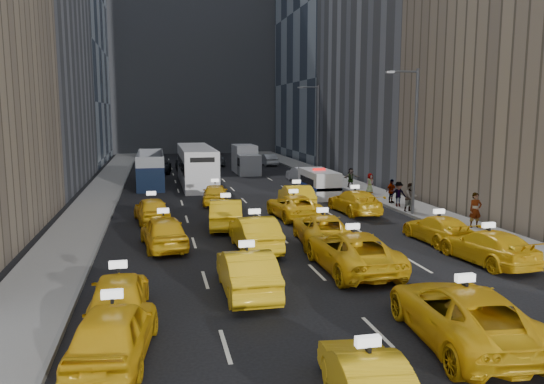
{
  "coord_description": "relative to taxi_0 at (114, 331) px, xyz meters",
  "views": [
    {
      "loc": [
        -6.21,
        -17.8,
        6.4
      ],
      "look_at": [
        0.06,
        10.71,
        2.0
      ],
      "focal_mm": 35.0,
      "sensor_mm": 36.0,
      "label": 1
    }
  ],
  "objects": [
    {
      "name": "box_truck",
      "position": [
        10.5,
        41.67,
        0.66
      ],
      "size": [
        2.86,
        6.63,
        2.94
      ],
      "rotation": [
        0.0,
        0.0,
        0.1
      ],
      "color": "silver",
      "rests_on": "ground"
    },
    {
      "name": "ground",
      "position": [
        7.42,
        4.19,
        -0.78
      ],
      "size": [
        160.0,
        160.0,
        0.0
      ],
      "primitive_type": "plane",
      "color": "black",
      "rests_on": "ground"
    },
    {
      "name": "curb_east",
      "position": [
        16.47,
        29.19,
        -0.69
      ],
      "size": [
        0.15,
        90.0,
        0.18
      ],
      "primitive_type": "cube",
      "color": "slate",
      "rests_on": "ground"
    },
    {
      "name": "taxi_0",
      "position": [
        0.0,
        0.0,
        0.0
      ],
      "size": [
        2.44,
        4.8,
        1.56
      ],
      "primitive_type": "imported",
      "rotation": [
        0.0,
        0.0,
        3.01
      ],
      "color": "yellow",
      "rests_on": "ground"
    },
    {
      "name": "taxi_10",
      "position": [
        9.1,
        10.78,
        -0.06
      ],
      "size": [
        2.96,
        5.42,
        1.44
      ],
      "primitive_type": "imported",
      "rotation": [
        0.0,
        0.0,
        3.03
      ],
      "color": "yellow",
      "rests_on": "ground"
    },
    {
      "name": "pedestrian_3",
      "position": [
        17.13,
        20.17,
        0.19
      ],
      "size": [
        1.06,
        0.81,
        1.65
      ],
      "primitive_type": "imported",
      "rotation": [
        0.0,
        0.0,
        0.43
      ],
      "color": "gray",
      "rests_on": "sidewalk_east"
    },
    {
      "name": "curb_west",
      "position": [
        -1.63,
        29.19,
        -0.69
      ],
      "size": [
        0.15,
        90.0,
        0.18
      ],
      "primitive_type": "cube",
      "color": "slate",
      "rests_on": "ground"
    },
    {
      "name": "pedestrian_1",
      "position": [
        16.91,
        16.84,
        0.28
      ],
      "size": [
        0.99,
        0.71,
        1.83
      ],
      "primitive_type": "imported",
      "rotation": [
        0.0,
        0.0,
        0.28
      ],
      "color": "gray",
      "rests_on": "sidewalk_east"
    },
    {
      "name": "misc_car_0",
      "position": [
        14.26,
        33.41,
        -0.08
      ],
      "size": [
        1.88,
        4.4,
        1.41
      ],
      "primitive_type": "imported",
      "rotation": [
        0.0,
        0.0,
        3.23
      ],
      "color": "#AFB0B7",
      "rests_on": "ground"
    },
    {
      "name": "nypd_van",
      "position": [
        13.33,
        24.82,
        0.2
      ],
      "size": [
        2.56,
        5.28,
        2.18
      ],
      "rotation": [
        0.0,
        0.0,
        0.12
      ],
      "color": "silver",
      "rests_on": "ground"
    },
    {
      "name": "taxi_13",
      "position": [
        4.92,
        15.29,
        0.03
      ],
      "size": [
        2.33,
        5.11,
        1.63
      ],
      "primitive_type": "imported",
      "rotation": [
        0.0,
        0.0,
        3.01
      ],
      "color": "yellow",
      "rests_on": "ground"
    },
    {
      "name": "misc_car_3",
      "position": [
        4.26,
        46.47,
        -0.02
      ],
      "size": [
        1.84,
        4.49,
        1.53
      ],
      "primitive_type": "imported",
      "rotation": [
        0.0,
        0.0,
        3.15
      ],
      "color": "black",
      "rests_on": "ground"
    },
    {
      "name": "taxi_12",
      "position": [
        0.88,
        17.79,
        -0.03
      ],
      "size": [
        2.35,
        4.59,
        1.5
      ],
      "primitive_type": "imported",
      "rotation": [
        0.0,
        0.0,
        3.28
      ],
      "color": "yellow",
      "rests_on": "ground"
    },
    {
      "name": "taxi_15",
      "position": [
        13.53,
        17.84,
        -0.04
      ],
      "size": [
        2.33,
        5.23,
        1.49
      ],
      "primitive_type": "imported",
      "rotation": [
        0.0,
        0.0,
        3.19
      ],
      "color": "yellow",
      "rests_on": "ground"
    },
    {
      "name": "pedestrian_0",
      "position": [
        18.16,
        11.77,
        0.33
      ],
      "size": [
        0.73,
        0.51,
        1.93
      ],
      "primitive_type": "imported",
      "rotation": [
        0.0,
        0.0,
        -0.07
      ],
      "color": "gray",
      "rests_on": "sidewalk_east"
    },
    {
      "name": "pedestrian_2",
      "position": [
        17.01,
        18.77,
        0.2
      ],
      "size": [
        1.13,
        0.6,
        1.66
      ],
      "primitive_type": "imported",
      "rotation": [
        0.0,
        0.0,
        -0.15
      ],
      "color": "gray",
      "rests_on": "sidewalk_east"
    },
    {
      "name": "taxi_1",
      "position": [
        5.51,
        -3.6,
        -0.11
      ],
      "size": [
        1.86,
        4.2,
        1.34
      ],
      "primitive_type": "imported",
      "rotation": [
        0.0,
        0.0,
        3.03
      ],
      "color": "yellow",
      "rests_on": "ground"
    },
    {
      "name": "misc_car_4",
      "position": [
        14.61,
        49.31,
        -0.08
      ],
      "size": [
        1.62,
        4.31,
        1.4
      ],
      "primitive_type": "imported",
      "rotation": [
        0.0,
        0.0,
        3.17
      ],
      "color": "#A0A3A7",
      "rests_on": "ground"
    },
    {
      "name": "taxi_6",
      "position": [
        8.9,
        6.16,
        0.02
      ],
      "size": [
        2.68,
        5.8,
        1.61
      ],
      "primitive_type": "imported",
      "rotation": [
        0.0,
        0.0,
        3.14
      ],
      "color": "yellow",
      "rests_on": "ground"
    },
    {
      "name": "sidewalk_west",
      "position": [
        -3.08,
        29.19,
        -0.71
      ],
      "size": [
        3.0,
        90.0,
        0.15
      ],
      "primitive_type": "cube",
      "color": "gray",
      "rests_on": "ground"
    },
    {
      "name": "city_bus",
      "position": [
        4.7,
        33.76,
        0.89
      ],
      "size": [
        3.15,
        13.13,
        3.37
      ],
      "rotation": [
        0.0,
        0.0,
        0.03
      ],
      "color": "white",
      "rests_on": "ground"
    },
    {
      "name": "taxi_16",
      "position": [
        5.2,
        23.15,
        -0.05
      ],
      "size": [
        2.21,
        4.47,
        1.47
      ],
      "primitive_type": "imported",
      "rotation": [
        0.0,
        0.0,
        3.03
      ],
      "color": "yellow",
      "rests_on": "ground"
    },
    {
      "name": "taxi_5",
      "position": [
        4.24,
        4.33,
        0.01
      ],
      "size": [
        1.72,
        4.85,
        1.59
      ],
      "primitive_type": "imported",
      "rotation": [
        0.0,
        0.0,
        3.14
      ],
      "color": "yellow",
      "rests_on": "ground"
    },
    {
      "name": "taxi_17",
      "position": [
        10.31,
        20.21,
        0.02
      ],
      "size": [
        1.96,
        4.97,
        1.61
      ],
      "primitive_type": "imported",
      "rotation": [
        0.0,
        0.0,
        3.09
      ],
      "color": "yellow",
      "rests_on": "ground"
    },
    {
      "name": "building_backdrop",
      "position": [
        7.42,
        76.19,
        19.22
      ],
      "size": [
        30.0,
        12.0,
        40.0
      ],
      "primitive_type": "cube",
      "color": "slate",
      "rests_on": "ground"
    },
    {
      "name": "misc_car_2",
      "position": [
        8.46,
        50.52,
        -0.1
      ],
      "size": [
        2.23,
        4.85,
        1.37
      ],
      "primitive_type": "imported",
      "rotation": [
        0.0,
        0.0,
        3.08
      ],
      "color": "slate",
      "rests_on": "ground"
    },
    {
      "name": "double_decker",
      "position": [
        0.73,
        34.17,
        0.63
      ],
      "size": [
        2.6,
        9.94,
        2.87
      ],
      "rotation": [
        0.0,
        0.0,
        0.04
      ],
      "color": "black",
      "rests_on": "ground"
    },
    {
      "name": "pedestrian_5",
      "position": [
        17.22,
        28.24,
        0.17
      ],
      "size": [
        1.54,
        0.68,
        1.6
      ],
      "primitive_type": "imported",
      "rotation": [
        0.0,
        0.0,
        0.17
      ],
      "color": "gray",
      "rests_on": "sidewalk_east"
    },
    {
      "name": "taxi_7",
      "position": [
        14.93,
        5.93,
        -0.06
      ],
      "size": [
        2.5,
        5.13,
        1.44
      ],
      "primitive_type": "imported",
      "rotation": [
        0.0,
        0.0,
        3.24
      ],
      "color": "yellow",
      "rests_on": "ground"
    },
    {
      "name": "streetlight_far",
      "position": [
        16.6,
        36.19,
        4.14
      ],
      "size": [
        2.15,
        0.22,
        9.0
      ],
      "color": "#595B60",
      "rests_on": "ground"
    },
    {
      "name": "sidewalk_east",
      "position": [
        17.92,
        29.19,
        -0.71
      ],
      "size": [
        3.0,
        90.0,
        0.15
      ],
      "primitive_type": "cube",
      "color": "gray",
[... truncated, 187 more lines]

